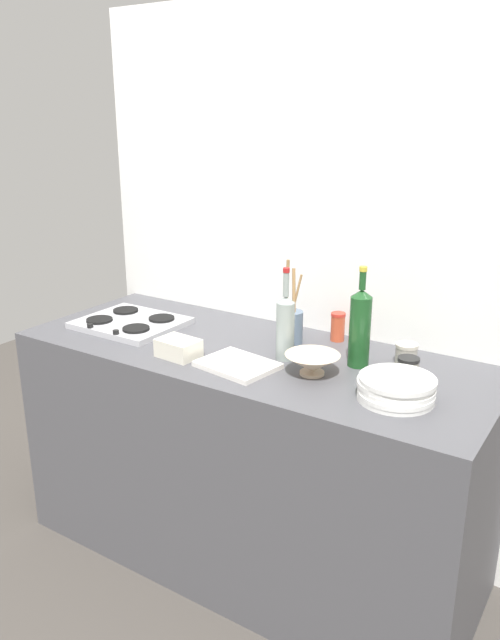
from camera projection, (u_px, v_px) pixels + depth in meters
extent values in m
plane|color=#47423D|center=(250.00, 552.00, 2.62)|extent=(6.00, 6.00, 0.00)
cube|color=#4C4C51|center=(250.00, 457.00, 2.48)|extent=(1.80, 0.70, 0.90)
cube|color=white|center=(300.00, 281.00, 2.59)|extent=(1.90, 0.06, 2.17)
cube|color=#B2B2B7|center=(131.00, 323.00, 2.61)|extent=(0.41, 0.34, 0.02)
cylinder|color=black|center=(99.00, 320.00, 2.60)|extent=(0.11, 0.11, 0.01)
cylinder|color=black|center=(136.00, 329.00, 2.49)|extent=(0.11, 0.11, 0.01)
cylinder|color=black|center=(126.00, 310.00, 2.72)|extent=(0.11, 0.11, 0.01)
cylinder|color=black|center=(162.00, 318.00, 2.61)|extent=(0.11, 0.11, 0.01)
cylinder|color=black|center=(90.00, 326.00, 2.51)|extent=(0.02, 0.02, 0.02)
cylinder|color=black|center=(116.00, 332.00, 2.44)|extent=(0.02, 0.02, 0.02)
cylinder|color=white|center=(395.00, 398.00, 1.94)|extent=(0.24, 0.24, 0.01)
cylinder|color=white|center=(396.00, 393.00, 1.93)|extent=(0.24, 0.24, 0.01)
cylinder|color=white|center=(396.00, 388.00, 1.93)|extent=(0.24, 0.24, 0.01)
cylinder|color=white|center=(395.00, 383.00, 1.93)|extent=(0.24, 0.24, 0.01)
cylinder|color=white|center=(398.00, 380.00, 1.92)|extent=(0.24, 0.24, 0.01)
cylinder|color=#19471E|center=(360.00, 332.00, 2.17)|extent=(0.07, 0.07, 0.25)
cone|color=#19471E|center=(362.00, 293.00, 2.12)|extent=(0.07, 0.07, 0.03)
cylinder|color=#19471E|center=(363.00, 280.00, 2.11)|extent=(0.02, 0.02, 0.06)
cylinder|color=gold|center=(363.00, 269.00, 2.10)|extent=(0.03, 0.03, 0.02)
cylinder|color=gray|center=(285.00, 331.00, 2.23)|extent=(0.07, 0.07, 0.21)
cone|color=gray|center=(285.00, 300.00, 2.19)|extent=(0.07, 0.07, 0.02)
cylinder|color=gray|center=(286.00, 285.00, 2.17)|extent=(0.02, 0.02, 0.09)
cylinder|color=#B21E1E|center=(286.00, 270.00, 2.16)|extent=(0.02, 0.02, 0.02)
cylinder|color=beige|center=(312.00, 373.00, 2.13)|extent=(0.08, 0.08, 0.01)
cone|color=beige|center=(312.00, 363.00, 2.12)|extent=(0.19, 0.19, 0.06)
cube|color=silver|center=(178.00, 348.00, 2.27)|extent=(0.15, 0.12, 0.07)
cylinder|color=slate|center=(291.00, 327.00, 2.40)|extent=(0.09, 0.09, 0.13)
cylinder|color=#997247|center=(286.00, 296.00, 2.36)|extent=(0.02, 0.01, 0.28)
cylinder|color=#997247|center=(295.00, 302.00, 2.38)|extent=(0.05, 0.03, 0.21)
cylinder|color=#997247|center=(294.00, 300.00, 2.37)|extent=(0.04, 0.05, 0.24)
cylinder|color=#9E998C|center=(408.00, 371.00, 2.07)|extent=(0.07, 0.07, 0.07)
cylinder|color=black|center=(409.00, 359.00, 2.06)|extent=(0.07, 0.07, 0.01)
cylinder|color=#9E998C|center=(406.00, 356.00, 2.21)|extent=(0.08, 0.08, 0.06)
cylinder|color=beige|center=(407.00, 346.00, 2.19)|extent=(0.08, 0.08, 0.01)
cylinder|color=#C64C2D|center=(338.00, 328.00, 2.43)|extent=(0.05, 0.05, 0.10)
cylinder|color=red|center=(338.00, 314.00, 2.41)|extent=(0.06, 0.06, 0.01)
cube|color=silver|center=(238.00, 365.00, 2.18)|extent=(0.28, 0.23, 0.02)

